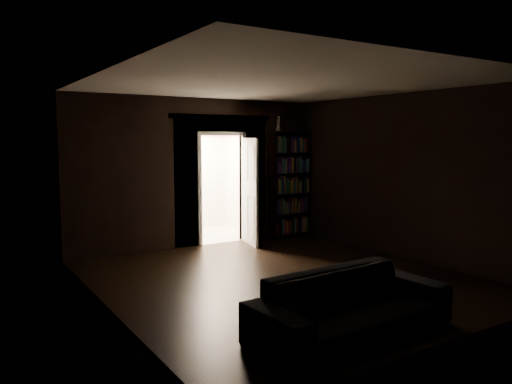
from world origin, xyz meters
TOP-DOWN VIEW (x-y plane):
  - ground at (0.00, 0.00)m, footprint 5.50×5.50m
  - room_walls at (-0.01, 1.07)m, footprint 5.02×5.61m
  - kitchen_alcove at (0.50, 3.87)m, footprint 2.20×1.80m
  - sofa at (-0.62, -2.10)m, footprint 2.27×1.08m
  - bookshelf at (2.00, 2.59)m, footprint 0.92×0.37m
  - refrigerator at (0.06, 4.03)m, footprint 0.84×0.79m
  - door at (0.87, 2.32)m, footprint 0.24×0.84m
  - figurine at (1.75, 2.64)m, footprint 0.12×0.12m
  - bottles at (0.11, 3.90)m, footprint 0.71×0.09m

SIDE VIEW (x-z plane):
  - ground at x=0.00m, z-range 0.00..0.00m
  - sofa at x=-0.62m, z-range 0.00..0.86m
  - refrigerator at x=0.06m, z-range 0.00..1.65m
  - door at x=0.87m, z-range 0.00..2.05m
  - bookshelf at x=2.00m, z-range 0.00..2.20m
  - kitchen_alcove at x=0.50m, z-range -0.09..2.51m
  - room_walls at x=-0.01m, z-range 0.26..3.10m
  - bottles at x=0.11m, z-range 1.65..1.94m
  - figurine at x=1.75m, z-range 2.20..2.50m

